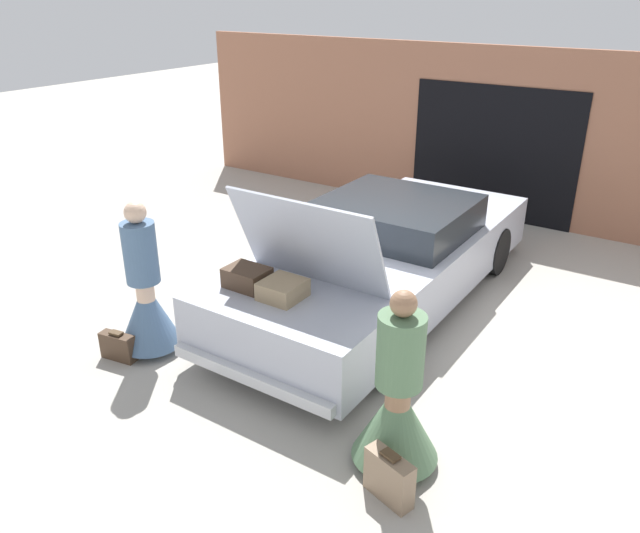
# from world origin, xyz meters

# --- Properties ---
(ground_plane) EXTENTS (40.00, 40.00, 0.00)m
(ground_plane) POSITION_xyz_m (0.00, 0.00, 0.00)
(ground_plane) COLOR #ADA89E
(garage_wall_back) EXTENTS (12.00, 0.14, 2.80)m
(garage_wall_back) POSITION_xyz_m (0.00, 3.83, 1.39)
(garage_wall_back) COLOR #9E664C
(garage_wall_back) RESTS_ON ground_plane
(car) EXTENTS (2.01, 5.20, 1.82)m
(car) POSITION_xyz_m (-0.00, 0.01, 0.58)
(car) COLOR #B2B7C6
(car) RESTS_ON ground_plane
(person_left) EXTENTS (0.66, 0.66, 1.69)m
(person_left) POSITION_xyz_m (-1.51, -2.45, 0.60)
(person_left) COLOR beige
(person_left) RESTS_ON ground_plane
(person_right) EXTENTS (0.72, 0.72, 1.60)m
(person_right) POSITION_xyz_m (1.51, -2.56, 0.56)
(person_right) COLOR #997051
(person_right) RESTS_ON ground_plane
(suitcase_beside_left_person) EXTENTS (0.41, 0.19, 0.33)m
(suitcase_beside_left_person) POSITION_xyz_m (-1.66, -2.78, 0.15)
(suitcase_beside_left_person) COLOR #473323
(suitcase_beside_left_person) RESTS_ON ground_plane
(suitcase_beside_right_person) EXTENTS (0.44, 0.26, 0.43)m
(suitcase_beside_right_person) POSITION_xyz_m (1.66, -2.95, 0.20)
(suitcase_beside_right_person) COLOR #8C7259
(suitcase_beside_right_person) RESTS_ON ground_plane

